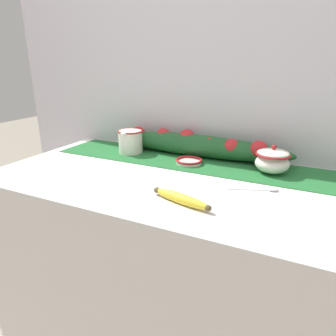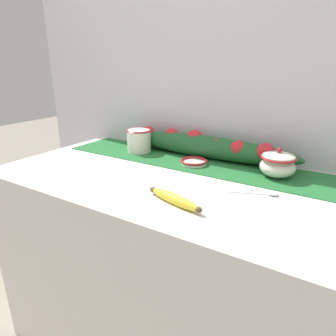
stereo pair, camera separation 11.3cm
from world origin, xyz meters
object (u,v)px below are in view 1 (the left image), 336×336
(cream_pitcher, at_px, (131,141))
(spoon, at_px, (269,190))
(banana, at_px, (181,198))
(sugar_bowl, at_px, (272,160))
(small_dish, at_px, (189,161))

(cream_pitcher, xyz_separation_m, spoon, (0.69, -0.19, -0.06))
(cream_pitcher, distance_m, banana, 0.61)
(sugar_bowl, bearing_deg, banana, -118.19)
(cream_pitcher, distance_m, sugar_bowl, 0.67)
(banana, bearing_deg, sugar_bowl, 61.81)
(sugar_bowl, distance_m, small_dish, 0.35)
(small_dish, bearing_deg, spoon, -23.03)
(small_dish, height_order, banana, banana)
(sugar_bowl, distance_m, banana, 0.47)
(sugar_bowl, height_order, small_dish, sugar_bowl)
(cream_pitcher, bearing_deg, banana, -42.78)
(sugar_bowl, bearing_deg, small_dish, -174.18)
(cream_pitcher, bearing_deg, small_dish, -6.34)
(sugar_bowl, height_order, banana, sugar_bowl)
(small_dish, height_order, spoon, small_dish)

